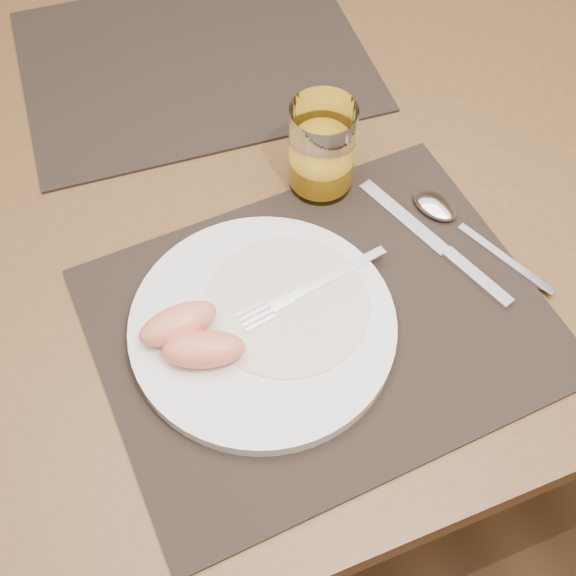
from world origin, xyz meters
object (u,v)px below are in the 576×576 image
at_px(placemat_near, 322,322).
at_px(placemat_far, 194,60).
at_px(knife, 446,251).
at_px(spoon, 445,213).
at_px(plate, 263,326).
at_px(juice_glass, 322,152).
at_px(fork, 301,292).
at_px(table, 252,219).

bearing_deg(placemat_near, placemat_far, 89.82).
xyz_separation_m(knife, spoon, (0.02, 0.05, 0.00)).
distance_m(plate, juice_glass, 0.21).
xyz_separation_m(plate, knife, (0.22, 0.02, -0.01)).
bearing_deg(knife, fork, -179.85).
bearing_deg(placemat_far, placemat_near, -90.18).
distance_m(placemat_near, fork, 0.04).
relative_size(placemat_near, fork, 2.57).
relative_size(placemat_near, juice_glass, 4.02).
height_order(placemat_far, fork, fork).
height_order(plate, knife, plate).
relative_size(placemat_near, knife, 2.11).
bearing_deg(spoon, plate, -165.33).
bearing_deg(juice_glass, plate, -129.17).
bearing_deg(spoon, placemat_near, -157.33).
relative_size(placemat_near, plate, 1.67).
distance_m(placemat_far, fork, 0.41).
xyz_separation_m(placemat_near, spoon, (0.18, 0.08, 0.01)).
height_order(placemat_near, knife, knife).
distance_m(fork, juice_glass, 0.17).
relative_size(table, knife, 6.55).
bearing_deg(fork, table, 86.70).
distance_m(plate, fork, 0.05).
relative_size(knife, spoon, 1.15).
distance_m(table, plate, 0.24).
xyz_separation_m(plate, juice_glass, (0.13, 0.16, 0.04)).
xyz_separation_m(spoon, juice_glass, (-0.11, 0.10, 0.04)).
bearing_deg(placemat_far, fork, -91.69).
bearing_deg(fork, juice_glass, 60.20).
xyz_separation_m(fork, spoon, (0.19, 0.05, -0.01)).
relative_size(table, placemat_near, 3.11).
height_order(placemat_far, knife, knife).
height_order(fork, spoon, fork).
relative_size(plate, knife, 1.26).
distance_m(placemat_near, knife, 0.16).
distance_m(placemat_near, spoon, 0.20).
bearing_deg(placemat_near, fork, 109.67).
distance_m(fork, knife, 0.17).
distance_m(fork, spoon, 0.20).
xyz_separation_m(placemat_near, plate, (-0.06, 0.01, 0.01)).
bearing_deg(plate, placemat_far, 81.86).
height_order(plate, juice_glass, juice_glass).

